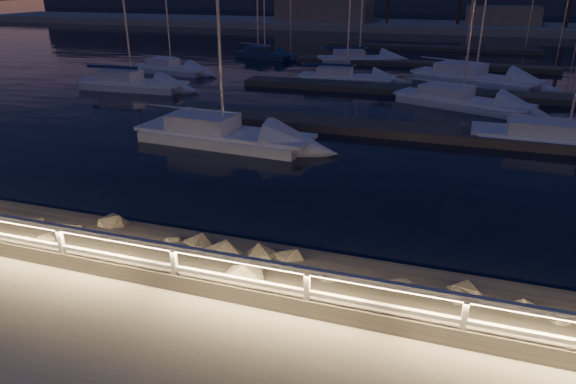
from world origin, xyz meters
name	(u,v)px	position (x,y,z in m)	size (l,w,h in m)	color
ground	(261,304)	(0.00, 0.00, 0.00)	(400.00, 400.00, 0.00)	#B0A99F
harbor_water	(412,85)	(0.00, 31.22, -0.97)	(400.00, 440.00, 0.60)	black
guard_rail	(257,271)	(-0.07, 0.00, 0.77)	(44.11, 0.12, 1.06)	white
riprap	(204,260)	(-2.18, 1.64, -0.25)	(37.52, 2.47, 1.18)	slate
floating_docks	(414,74)	(0.00, 32.50, -0.40)	(22.00, 36.00, 0.40)	#5E554E
far_shore	(442,24)	(-0.12, 74.05, 0.29)	(160.00, 14.00, 5.20)	#B0A99F
sailboat_a	(130,83)	(-17.86, 21.40, -0.14)	(7.60, 2.58, 12.85)	white
sailboat_b	(219,133)	(-6.70, 12.01, -0.14)	(8.39, 3.03, 14.04)	white
sailboat_c	(458,100)	(3.43, 23.02, -0.18)	(8.11, 4.96, 13.37)	white
sailboat_d	(561,137)	(7.99, 16.49, -0.19)	(8.15, 2.67, 13.64)	white
sailboat_e	(170,68)	(-18.74, 28.08, -0.18)	(6.81, 2.91, 11.31)	white
sailboat_f	(344,77)	(-4.62, 28.51, -0.19)	(7.02, 2.68, 11.69)	white
sailboat_g	(472,77)	(4.17, 31.15, -0.13)	(9.37, 5.99, 15.52)	white
sailboat_i	(264,54)	(-14.72, 38.49, -0.19)	(6.54, 3.73, 10.82)	navy
sailboat_j	(357,58)	(-5.64, 38.32, -0.17)	(7.63, 4.51, 12.59)	white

